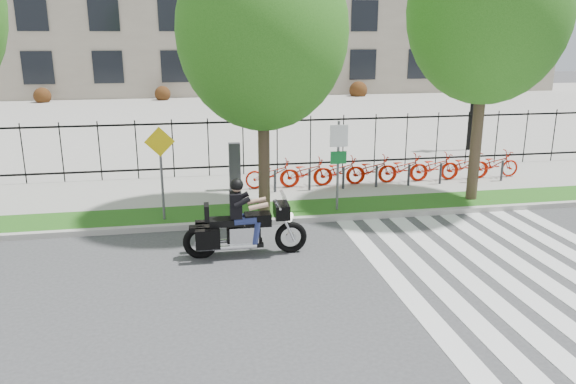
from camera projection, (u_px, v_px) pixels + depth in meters
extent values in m
plane|color=#393A3C|center=(293.00, 291.00, 11.11)|extent=(120.00, 120.00, 0.00)
cube|color=#ACA9A2|center=(264.00, 222.00, 14.97)|extent=(60.00, 0.20, 0.15)
cube|color=#255314|center=(260.00, 212.00, 15.78)|extent=(60.00, 1.50, 0.15)
cube|color=#99968F|center=(250.00, 189.00, 18.14)|extent=(60.00, 3.50, 0.15)
cube|color=#99968F|center=(217.00, 115.00, 34.76)|extent=(80.00, 34.00, 0.10)
cylinder|color=black|center=(472.00, 106.00, 23.66)|extent=(0.14, 0.14, 4.00)
cylinder|color=black|center=(476.00, 59.00, 23.14)|extent=(0.06, 0.70, 0.70)
sphere|color=white|center=(468.00, 57.00, 23.05)|extent=(0.36, 0.36, 0.36)
sphere|color=white|center=(484.00, 57.00, 23.17)|extent=(0.36, 0.36, 0.36)
cylinder|color=#35271D|center=(264.00, 149.00, 15.31)|extent=(0.32, 0.32, 3.49)
ellipsoid|color=#1D5713|center=(262.00, 31.00, 14.47)|extent=(4.47, 4.47, 5.14)
cylinder|color=#35271D|center=(477.00, 132.00, 16.31)|extent=(0.32, 0.32, 4.04)
ellipsoid|color=#1D5713|center=(488.00, 11.00, 15.40)|extent=(4.46, 4.46, 5.13)
cube|color=#2D2D33|center=(235.00, 167.00, 17.60)|extent=(0.35, 0.25, 1.50)
imported|color=#B21402|center=(273.00, 174.00, 17.89)|extent=(1.75, 0.61, 0.92)
cylinder|color=#2D2D33|center=(275.00, 181.00, 17.44)|extent=(0.08, 0.08, 0.70)
imported|color=#B21402|center=(306.00, 172.00, 18.08)|extent=(1.75, 0.61, 0.92)
cylinder|color=#2D2D33|center=(310.00, 180.00, 17.63)|extent=(0.08, 0.08, 0.70)
imported|color=#B21402|center=(339.00, 171.00, 18.27)|extent=(1.75, 0.61, 0.92)
cylinder|color=#2D2D33|center=(343.00, 178.00, 17.82)|extent=(0.08, 0.08, 0.70)
imported|color=#B21402|center=(372.00, 170.00, 18.46)|extent=(1.75, 0.61, 0.92)
cylinder|color=#2D2D33|center=(376.00, 176.00, 18.01)|extent=(0.08, 0.08, 0.70)
imported|color=#B21402|center=(403.00, 168.00, 18.65)|extent=(1.75, 0.61, 0.92)
cylinder|color=#2D2D33|center=(409.00, 175.00, 18.20)|extent=(0.08, 0.08, 0.70)
imported|color=#B21402|center=(434.00, 167.00, 18.84)|extent=(1.75, 0.61, 0.92)
cylinder|color=#2D2D33|center=(440.00, 173.00, 18.39)|extent=(0.08, 0.08, 0.70)
imported|color=#B21402|center=(465.00, 166.00, 19.03)|extent=(1.75, 0.61, 0.92)
cylinder|color=#2D2D33|center=(471.00, 172.00, 18.58)|extent=(0.08, 0.08, 0.70)
imported|color=#B21402|center=(494.00, 164.00, 19.22)|extent=(1.75, 0.61, 0.92)
cylinder|color=#2D2D33|center=(502.00, 171.00, 18.77)|extent=(0.08, 0.08, 0.70)
cylinder|color=#59595B|center=(338.00, 166.00, 15.46)|extent=(0.07, 0.07, 2.50)
cube|color=white|center=(339.00, 136.00, 15.19)|extent=(0.50, 0.03, 0.60)
cube|color=#0C6626|center=(338.00, 158.00, 15.35)|extent=(0.45, 0.03, 0.35)
cylinder|color=#59595B|center=(162.00, 175.00, 14.65)|extent=(0.07, 0.07, 2.40)
cube|color=yellow|center=(160.00, 142.00, 14.36)|extent=(0.78, 0.03, 0.78)
torus|color=black|center=(291.00, 237.00, 13.00)|extent=(0.76, 0.16, 0.75)
torus|color=black|center=(201.00, 242.00, 12.69)|extent=(0.80, 0.18, 0.80)
cube|color=black|center=(281.00, 210.00, 12.79)|extent=(0.34, 0.61, 0.33)
cube|color=#26262B|center=(285.00, 200.00, 12.73)|extent=(0.18, 0.55, 0.33)
cube|color=silver|center=(244.00, 235.00, 12.80)|extent=(0.66, 0.39, 0.44)
cube|color=black|center=(258.00, 219.00, 12.76)|extent=(0.61, 0.39, 0.28)
cube|color=black|center=(227.00, 222.00, 12.66)|extent=(0.77, 0.41, 0.15)
cube|color=black|center=(207.00, 212.00, 12.53)|extent=(0.12, 0.37, 0.37)
cube|color=black|center=(208.00, 240.00, 12.36)|extent=(0.55, 0.19, 0.44)
cube|color=black|center=(207.00, 230.00, 12.98)|extent=(0.55, 0.19, 0.44)
cube|color=black|center=(236.00, 205.00, 12.58)|extent=(0.27, 0.44, 0.57)
sphere|color=tan|center=(237.00, 187.00, 12.47)|extent=(0.25, 0.25, 0.25)
sphere|color=black|center=(237.00, 185.00, 12.46)|extent=(0.29, 0.29, 0.29)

